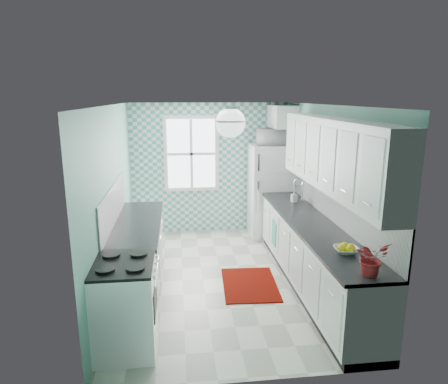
{
  "coord_description": "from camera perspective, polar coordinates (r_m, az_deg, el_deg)",
  "views": [
    {
      "loc": [
        -0.61,
        -5.38,
        2.62
      ],
      "look_at": [
        0.05,
        0.25,
        1.25
      ],
      "focal_mm": 32.0,
      "sensor_mm": 36.0,
      "label": 1
    }
  ],
  "objects": [
    {
      "name": "wall_back",
      "position": [
        7.74,
        -2.07,
        3.38
      ],
      "size": [
        3.0,
        0.02,
        2.5
      ],
      "primitive_type": "cube",
      "color": "#6AAB99",
      "rests_on": "floor"
    },
    {
      "name": "backsplash_right",
      "position": [
        5.59,
        15.61,
        -1.7
      ],
      "size": [
        0.02,
        3.6,
        0.51
      ],
      "primitive_type": "cube",
      "color": "white",
      "rests_on": "wall_right"
    },
    {
      "name": "fruit_bowl",
      "position": [
        4.62,
        17.06,
        -7.93
      ],
      "size": [
        0.29,
        0.29,
        0.07
      ],
      "primitive_type": "imported",
      "rotation": [
        0.0,
        0.0,
        -0.07
      ],
      "color": "white",
      "rests_on": "countertop_right"
    },
    {
      "name": "countertop_left",
      "position": [
        5.6,
        -12.28,
        -4.41
      ],
      "size": [
        0.63,
        2.15,
        0.04
      ],
      "primitive_type": "cube",
      "color": "black",
      "rests_on": "base_cabinets_left"
    },
    {
      "name": "microwave",
      "position": [
        7.42,
        6.8,
        7.84
      ],
      "size": [
        0.55,
        0.39,
        0.29
      ],
      "primitive_type": "imported",
      "rotation": [
        0.0,
        0.0,
        3.08
      ],
      "color": "white",
      "rests_on": "fridge"
    },
    {
      "name": "wall_left",
      "position": [
        5.63,
        -15.68,
        -1.03
      ],
      "size": [
        0.02,
        4.4,
        2.5
      ],
      "primitive_type": "cube",
      "color": "#6AAB99",
      "rests_on": "floor"
    },
    {
      "name": "ceiling_light",
      "position": [
        4.63,
        0.92,
        9.91
      ],
      "size": [
        0.34,
        0.34,
        0.35
      ],
      "color": "silver",
      "rests_on": "ceiling"
    },
    {
      "name": "rug",
      "position": [
        5.84,
        3.68,
        -13.02
      ],
      "size": [
        0.81,
        1.12,
        0.02
      ],
      "primitive_type": "cube",
      "rotation": [
        0.0,
        0.0,
        -0.05
      ],
      "color": "#770201",
      "rests_on": "floor"
    },
    {
      "name": "accent_wall",
      "position": [
        7.72,
        -2.06,
        3.35
      ],
      "size": [
        3.0,
        0.01,
        2.5
      ],
      "primitive_type": "cube",
      "color": "teal",
      "rests_on": "wall_back"
    },
    {
      "name": "upper_cabinet_fridge",
      "position": [
        7.47,
        8.27,
        10.6
      ],
      "size": [
        0.4,
        0.74,
        0.4
      ],
      "primitive_type": "cube",
      "color": "white",
      "rests_on": "wall_right"
    },
    {
      "name": "window",
      "position": [
        7.62,
        -4.69,
        5.47
      ],
      "size": [
        1.04,
        0.05,
        1.44
      ],
      "color": "white",
      "rests_on": "wall_back"
    },
    {
      "name": "soap_bottle",
      "position": [
        6.56,
        9.98,
        -0.61
      ],
      "size": [
        0.1,
        0.1,
        0.19
      ],
      "primitive_type": "imported",
      "rotation": [
        0.0,
        0.0,
        0.22
      ],
      "color": "#87A1AD",
      "rests_on": "countertop_right"
    },
    {
      "name": "upper_cabinets_right",
      "position": [
        5.21,
        15.36,
        5.16
      ],
      "size": [
        0.33,
        3.2,
        0.9
      ],
      "primitive_type": "cube",
      "color": "white",
      "rests_on": "wall_right"
    },
    {
      "name": "countertop_right",
      "position": [
        5.56,
        12.53,
        -4.55
      ],
      "size": [
        0.63,
        3.6,
        0.04
      ],
      "primitive_type": "cube",
      "color": "black",
      "rests_on": "base_cabinets_right"
    },
    {
      "name": "base_cabinets_left",
      "position": [
        5.76,
        -12.2,
        -8.86
      ],
      "size": [
        0.6,
        2.15,
        0.9
      ],
      "primitive_type": "cube",
      "color": "white",
      "rests_on": "floor"
    },
    {
      "name": "wall_right",
      "position": [
        5.95,
        14.4,
        -0.17
      ],
      "size": [
        0.02,
        4.4,
        2.5
      ],
      "primitive_type": "cube",
      "color": "#6AAB99",
      "rests_on": "floor"
    },
    {
      "name": "ceiling",
      "position": [
        5.42,
        -0.22,
        12.42
      ],
      "size": [
        3.0,
        4.4,
        0.02
      ],
      "primitive_type": "cube",
      "color": "white",
      "rests_on": "wall_back"
    },
    {
      "name": "potted_plant",
      "position": [
        4.11,
        20.31,
        -8.89
      ],
      "size": [
        0.37,
        0.34,
        0.34
      ],
      "primitive_type": "imported",
      "rotation": [
        0.0,
        0.0,
        0.27
      ],
      "color": "#B82336",
      "rests_on": "countertop_right"
    },
    {
      "name": "dish_towel",
      "position": [
        6.45,
        7.19,
        -5.92
      ],
      "size": [
        0.05,
        0.26,
        0.39
      ],
      "primitive_type": "cube",
      "rotation": [
        0.0,
        0.0,
        0.14
      ],
      "color": "#55B099",
      "rests_on": "base_cabinets_right"
    },
    {
      "name": "wall_front",
      "position": [
        3.51,
        3.95,
        -9.43
      ],
      "size": [
        3.0,
        0.02,
        2.5
      ],
      "primitive_type": "cube",
      "color": "#6AAB99",
      "rests_on": "floor"
    },
    {
      "name": "sink",
      "position": [
        6.57,
        9.59,
        -1.52
      ],
      "size": [
        0.51,
        0.42,
        0.53
      ],
      "rotation": [
        0.0,
        0.0,
        0.01
      ],
      "color": "silver",
      "rests_on": "countertop_right"
    },
    {
      "name": "base_cabinets_right",
      "position": [
        5.73,
        12.43,
        -9.01
      ],
      "size": [
        0.6,
        3.6,
        0.9
      ],
      "primitive_type": "cube",
      "color": "white",
      "rests_on": "floor"
    },
    {
      "name": "fridge",
      "position": [
        7.59,
        6.59,
        0.18
      ],
      "size": [
        0.76,
        0.75,
        1.74
      ],
      "rotation": [
        0.0,
        0.0,
        0.02
      ],
      "color": "white",
      "rests_on": "floor"
    },
    {
      "name": "backsplash_left",
      "position": [
        5.56,
        -15.53,
        -1.77
      ],
      "size": [
        0.02,
        2.15,
        0.51
      ],
      "primitive_type": "cube",
      "color": "white",
      "rests_on": "wall_left"
    },
    {
      "name": "floor",
      "position": [
        6.02,
        -0.2,
        -12.32
      ],
      "size": [
        3.0,
        4.4,
        0.02
      ],
      "primitive_type": "cube",
      "color": "silver",
      "rests_on": "ground"
    },
    {
      "name": "stove",
      "position": [
        4.47,
        -13.9,
        -15.23
      ],
      "size": [
        0.63,
        0.78,
        0.94
      ],
      "rotation": [
        0.0,
        0.0,
        -0.03
      ],
      "color": "white",
      "rests_on": "floor"
    }
  ]
}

